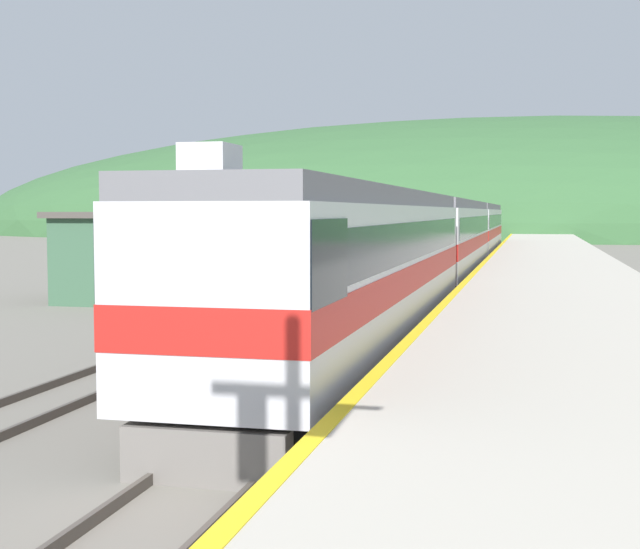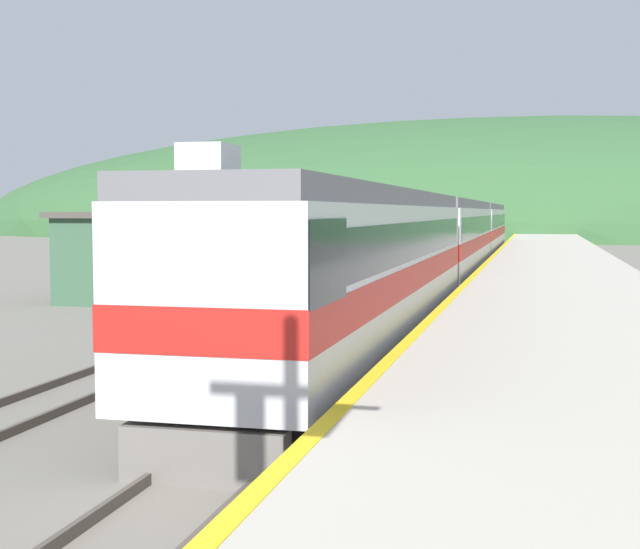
# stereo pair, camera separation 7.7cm
# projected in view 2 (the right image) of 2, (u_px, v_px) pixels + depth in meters

# --- Properties ---
(track_main) EXTENTS (1.52, 180.00, 0.16)m
(track_main) POSITION_uv_depth(u_px,v_px,m) (480.00, 258.00, 68.45)
(track_main) COLOR #4C443D
(track_main) RESTS_ON ground
(track_siding) EXTENTS (1.52, 180.00, 0.16)m
(track_siding) POSITION_uv_depth(u_px,v_px,m) (419.00, 257.00, 69.56)
(track_siding) COLOR #4C443D
(track_siding) RESTS_ON ground
(platform) EXTENTS (6.73, 140.00, 1.14)m
(platform) POSITION_uv_depth(u_px,v_px,m) (553.00, 269.00, 47.83)
(platform) COLOR #BCB5A5
(platform) RESTS_ON ground
(distant_hills) EXTENTS (182.02, 81.91, 35.61)m
(distant_hills) POSITION_uv_depth(u_px,v_px,m) (509.00, 235.00, 138.70)
(distant_hills) COLOR #335B33
(distant_hills) RESTS_ON ground
(station_shed) EXTENTS (6.17, 6.47, 3.62)m
(station_shed) POSITION_uv_depth(u_px,v_px,m) (151.00, 256.00, 36.35)
(station_shed) COLOR #385B42
(station_shed) RESTS_ON ground
(express_train_lead_car) EXTENTS (3.00, 21.65, 4.53)m
(express_train_lead_car) POSITION_uv_depth(u_px,v_px,m) (358.00, 267.00, 21.79)
(express_train_lead_car) COLOR black
(express_train_lead_car) RESTS_ON ground
(carriage_second) EXTENTS (2.99, 22.54, 4.17)m
(carriage_second) POSITION_uv_depth(u_px,v_px,m) (449.00, 239.00, 44.28)
(carriage_second) COLOR black
(carriage_second) RESTS_ON ground
(carriage_third) EXTENTS (2.99, 22.54, 4.17)m
(carriage_third) POSITION_uv_depth(u_px,v_px,m) (479.00, 230.00, 66.97)
(carriage_third) COLOR black
(carriage_third) RESTS_ON ground
(siding_train) EXTENTS (2.90, 37.73, 3.64)m
(siding_train) POSITION_uv_depth(u_px,v_px,m) (398.00, 238.00, 58.77)
(siding_train) COLOR black
(siding_train) RESTS_ON ground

